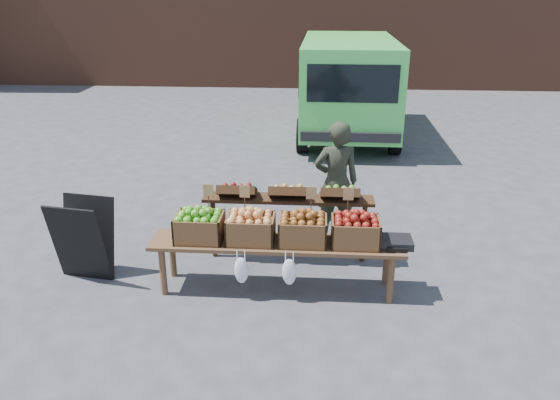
# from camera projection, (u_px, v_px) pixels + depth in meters

# --- Properties ---
(ground) EXTENTS (80.00, 80.00, 0.00)m
(ground) POSITION_uv_depth(u_px,v_px,m) (183.00, 305.00, 5.68)
(ground) COLOR #454547
(delivery_van) EXTENTS (2.17, 4.63, 2.06)m
(delivery_van) POSITION_uv_depth(u_px,v_px,m) (348.00, 88.00, 11.85)
(delivery_van) COLOR #4CD754
(delivery_van) RESTS_ON ground
(vendor) EXTENTS (0.64, 0.48, 1.58)m
(vendor) POSITION_uv_depth(u_px,v_px,m) (336.00, 182.00, 6.89)
(vendor) COLOR #282D20
(vendor) RESTS_ON ground
(chalkboard_sign) EXTENTS (0.67, 0.44, 0.94)m
(chalkboard_sign) POSITION_uv_depth(u_px,v_px,m) (83.00, 239.00, 6.08)
(chalkboard_sign) COLOR black
(chalkboard_sign) RESTS_ON ground
(back_table) EXTENTS (2.10, 0.44, 1.04)m
(back_table) POSITION_uv_depth(u_px,v_px,m) (288.00, 219.00, 6.48)
(back_table) COLOR #352011
(back_table) RESTS_ON ground
(display_bench) EXTENTS (2.70, 0.56, 0.57)m
(display_bench) POSITION_uv_depth(u_px,v_px,m) (277.00, 265.00, 5.90)
(display_bench) COLOR brown
(display_bench) RESTS_ON ground
(crate_golden_apples) EXTENTS (0.50, 0.40, 0.28)m
(crate_golden_apples) POSITION_uv_depth(u_px,v_px,m) (199.00, 227.00, 5.80)
(crate_golden_apples) COLOR #3B8217
(crate_golden_apples) RESTS_ON display_bench
(crate_russet_pears) EXTENTS (0.50, 0.40, 0.28)m
(crate_russet_pears) POSITION_uv_depth(u_px,v_px,m) (251.00, 229.00, 5.77)
(crate_russet_pears) COLOR gold
(crate_russet_pears) RESTS_ON display_bench
(crate_red_apples) EXTENTS (0.50, 0.40, 0.28)m
(crate_red_apples) POSITION_uv_depth(u_px,v_px,m) (303.00, 230.00, 5.73)
(crate_red_apples) COLOR brown
(crate_red_apples) RESTS_ON display_bench
(crate_green_apples) EXTENTS (0.50, 0.40, 0.28)m
(crate_green_apples) POSITION_uv_depth(u_px,v_px,m) (355.00, 232.00, 5.69)
(crate_green_apples) COLOR #650800
(crate_green_apples) RESTS_ON display_bench
(weighing_scale) EXTENTS (0.34, 0.30, 0.08)m
(weighing_scale) POSITION_uv_depth(u_px,v_px,m) (396.00, 242.00, 5.70)
(weighing_scale) COLOR black
(weighing_scale) RESTS_ON display_bench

